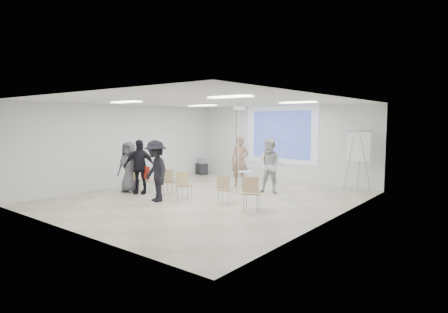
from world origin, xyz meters
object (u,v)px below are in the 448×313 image
Objects in this scene: chair_left_inner at (169,179)px; chair_right_inner at (225,187)px; audience_left at (139,163)px; laptop at (170,180)px; audience_mid at (156,167)px; pedestal_table at (245,179)px; audience_outer at (129,164)px; chair_far_left at (138,178)px; chair_center at (184,183)px; chair_left_mid at (149,178)px; chair_right_far at (251,190)px; flipchart_easel at (359,146)px; player_left at (240,158)px; player_right at (271,163)px; av_cart at (202,167)px.

chair_left_inner is 1.01× the size of chair_right_inner.
audience_left reaches higher than chair_right_inner.
laptop is 1.30m from audience_mid.
chair_right_inner is (0.94, -2.38, 0.12)m from pedestal_table.
chair_left_inner is 1.13m from audience_left.
laptop is 1.57m from audience_outer.
audience_left is 0.52m from audience_outer.
audience_left is at bearing -26.69° from chair_far_left.
chair_center is 0.46× the size of audience_outer.
chair_far_left is 0.39× the size of audience_mid.
chair_right_far reaches higher than chair_left_mid.
audience_outer is at bearing 0.45° from laptop.
audience_left is at bearing -145.38° from flipchart_easel.
player_left reaches higher than chair_left_inner.
chair_center is at bearing 2.67° from chair_far_left.
chair_far_left reaches higher than pedestal_table.
player_right is 0.98× the size of audience_mid.
chair_left_inner is 2.73× the size of laptop.
chair_right_far is 0.44× the size of flipchart_easel.
audience_mid is at bearing -87.43° from chair_left_inner.
chair_far_left is 1.19m from chair_left_inner.
audience_left is at bearing 160.59° from chair_right_far.
audience_mid is 1.09× the size of audience_outer.
chair_far_left is 0.45m from chair_left_mid.
audience_left is 2.92× the size of av_cart.
chair_right_inner is 1.07m from chair_right_far.
pedestal_table is 0.34× the size of audience_outer.
av_cart is (-1.52, 4.36, -0.17)m from chair_left_mid.
chair_center is (-0.43, -2.67, 0.15)m from pedestal_table.
chair_right_inner is at bearing -125.00° from flipchart_easel.
chair_center reaches higher than chair_left_inner.
flipchart_easel is at bearing 39.16° from chair_far_left.
audience_left is at bearing -173.82° from chair_left_inner.
audience_outer is at bearing 148.42° from audience_left.
audience_outer reaches higher than chair_center.
chair_right_far reaches higher than laptop.
chair_right_far is (4.07, 0.07, 0.06)m from chair_left_mid.
player_left is at bearing 27.46° from audience_left.
chair_left_mid reaches higher than pedestal_table.
chair_left_mid is 0.75m from laptop.
laptop is at bearing -156.69° from player_right.
chair_left_mid is at bearing -159.05° from player_right.
flipchart_easel is (4.22, 5.26, 0.51)m from audience_mid.
player_left is 2.53× the size of chair_right_inner.
audience_left is 0.98× the size of flipchart_easel.
audience_mid reaches higher than pedestal_table.
audience_outer reaches higher than av_cart.
audience_left is (-0.17, -0.24, 0.53)m from chair_left_mid.
pedestal_table is at bearing -156.12° from flipchart_easel.
audience_left is (0.26, -0.13, 0.55)m from chair_far_left.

